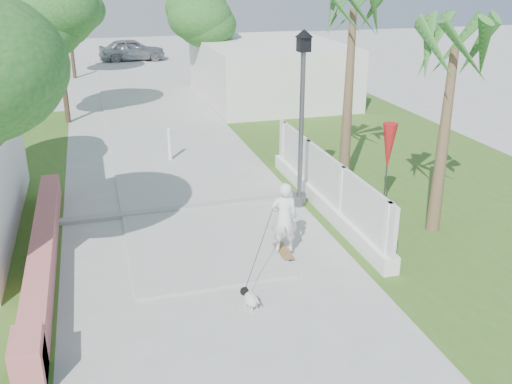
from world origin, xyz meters
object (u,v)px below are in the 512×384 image
object	(u,v)px
dog	(250,298)
parked_car	(132,50)
skateboarder	(266,241)
street_lamp	(302,114)
patio_umbrella	(389,148)
bollard	(170,144)

from	to	relation	value
dog	parked_car	world-z (taller)	parked_car
skateboarder	parked_car	xyz separation A→B (m)	(-0.22, 28.93, 0.00)
street_lamp	parked_car	distance (m)	25.95
skateboarder	parked_car	bearing A→B (deg)	-79.63
street_lamp	patio_umbrella	bearing A→B (deg)	-27.76
parked_car	bollard	bearing A→B (deg)	175.22
patio_umbrella	parked_car	bearing A→B (deg)	98.47
bollard	patio_umbrella	bearing A→B (deg)	-50.09
parked_car	dog	bearing A→B (deg)	176.03
patio_umbrella	bollard	bearing A→B (deg)	129.91
patio_umbrella	skateboarder	bearing A→B (deg)	-150.63
patio_umbrella	parked_car	xyz separation A→B (m)	(-3.99, 26.81, -0.97)
street_lamp	dog	xyz separation A→B (m)	(-2.53, -4.27, -2.22)
street_lamp	skateboarder	bearing A→B (deg)	-120.90
patio_umbrella	skateboarder	world-z (taller)	patio_umbrella
patio_umbrella	dog	world-z (taller)	patio_umbrella
bollard	patio_umbrella	size ratio (longest dim) A/B	0.47
street_lamp	parked_car	size ratio (longest dim) A/B	1.06
bollard	street_lamp	bearing A→B (deg)	-59.04
street_lamp	patio_umbrella	world-z (taller)	street_lamp
skateboarder	dog	world-z (taller)	skateboarder
bollard	patio_umbrella	distance (m)	7.25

